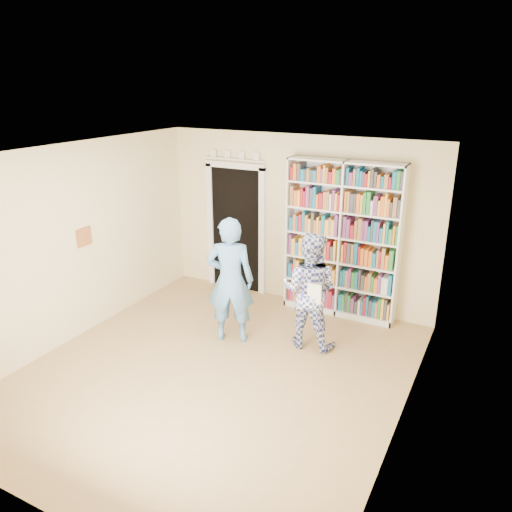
{
  "coord_description": "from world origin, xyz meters",
  "views": [
    {
      "loc": [
        2.95,
        -4.56,
        3.48
      ],
      "look_at": [
        0.1,
        0.9,
        1.28
      ],
      "focal_mm": 35.0,
      "sensor_mm": 36.0,
      "label": 1
    }
  ],
  "objects": [
    {
      "name": "floor",
      "position": [
        0.0,
        0.0,
        0.0
      ],
      "size": [
        5.0,
        5.0,
        0.0
      ],
      "primitive_type": "plane",
      "color": "#9F7D4D",
      "rests_on": "ground"
    },
    {
      "name": "ceiling",
      "position": [
        0.0,
        0.0,
        2.7
      ],
      "size": [
        5.0,
        5.0,
        0.0
      ],
      "primitive_type": "plane",
      "rotation": [
        3.14,
        0.0,
        0.0
      ],
      "color": "white",
      "rests_on": "wall_back"
    },
    {
      "name": "wall_back",
      "position": [
        0.0,
        2.5,
        1.35
      ],
      "size": [
        4.5,
        0.0,
        4.5
      ],
      "primitive_type": "plane",
      "rotation": [
        1.57,
        0.0,
        0.0
      ],
      "color": "beige",
      "rests_on": "floor"
    },
    {
      "name": "wall_left",
      "position": [
        -2.25,
        0.0,
        1.35
      ],
      "size": [
        0.0,
        5.0,
        5.0
      ],
      "primitive_type": "plane",
      "rotation": [
        1.57,
        0.0,
        1.57
      ],
      "color": "beige",
      "rests_on": "floor"
    },
    {
      "name": "wall_right",
      "position": [
        2.25,
        0.0,
        1.35
      ],
      "size": [
        0.0,
        5.0,
        5.0
      ],
      "primitive_type": "plane",
      "rotation": [
        1.57,
        0.0,
        -1.57
      ],
      "color": "beige",
      "rests_on": "floor"
    },
    {
      "name": "bookshelf",
      "position": [
        0.81,
        2.34,
        1.2
      ],
      "size": [
        1.73,
        0.32,
        2.38
      ],
      "rotation": [
        0.0,
        0.0,
        0.15
      ],
      "color": "white",
      "rests_on": "floor"
    },
    {
      "name": "doorway",
      "position": [
        -1.1,
        2.48,
        1.18
      ],
      "size": [
        1.1,
        0.08,
        2.43
      ],
      "color": "black",
      "rests_on": "floor"
    },
    {
      "name": "wall_art",
      "position": [
        -2.23,
        0.2,
        1.4
      ],
      "size": [
        0.03,
        0.25,
        0.25
      ],
      "primitive_type": "cube",
      "color": "brown",
      "rests_on": "wall_left"
    },
    {
      "name": "man_blue",
      "position": [
        -0.25,
        0.83,
        0.89
      ],
      "size": [
        0.76,
        0.64,
        1.78
      ],
      "primitive_type": "imported",
      "rotation": [
        0.0,
        0.0,
        3.53
      ],
      "color": "#5991C7",
      "rests_on": "floor"
    },
    {
      "name": "man_plaid",
      "position": [
        0.76,
        1.19,
        0.81
      ],
      "size": [
        0.83,
        0.67,
        1.62
      ],
      "primitive_type": "imported",
      "rotation": [
        0.0,
        0.0,
        3.22
      ],
      "color": "navy",
      "rests_on": "floor"
    },
    {
      "name": "paper_sheet",
      "position": [
        0.92,
        0.95,
        0.89
      ],
      "size": [
        0.19,
        0.01,
        0.26
      ],
      "primitive_type": "cube",
      "rotation": [
        0.0,
        0.0,
        -0.0
      ],
      "color": "white",
      "rests_on": "man_plaid"
    }
  ]
}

